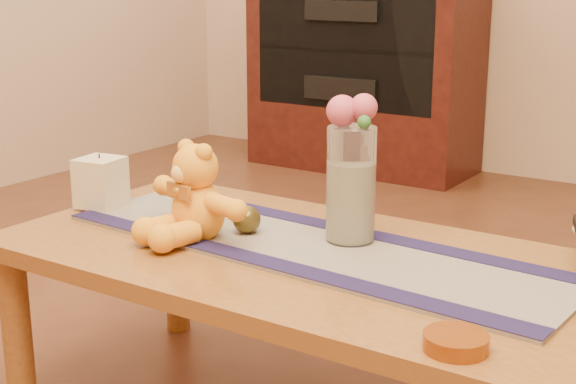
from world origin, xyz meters
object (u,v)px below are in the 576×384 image
Objects in this scene: teddy_bear at (198,192)px; bronze_ball at (247,219)px; glass_vase at (351,185)px; pillar_candle at (101,182)px; amber_dish at (456,342)px.

teddy_bear reaches higher than bronze_ball.
bronze_ball is at bearing -159.10° from glass_vase.
pillar_candle is 1.17× the size of amber_dish.
amber_dish is at bearing -1.54° from teddy_bear.
teddy_bear is 0.35m from glass_vase.
bronze_ball reaches higher than amber_dish.
pillar_candle is at bearing 165.95° from amber_dish.
teddy_bear is 1.18× the size of glass_vase.
glass_vase reaches higher than pillar_candle.
glass_vase reaches higher than teddy_bear.
bronze_ball is 0.61× the size of amber_dish.
glass_vase is 2.41× the size of amber_dish.
pillar_candle is (-0.37, 0.05, -0.04)m from teddy_bear.
glass_vase is at bearing 20.90° from bronze_ball.
bronze_ball is at bearing 155.23° from amber_dish.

